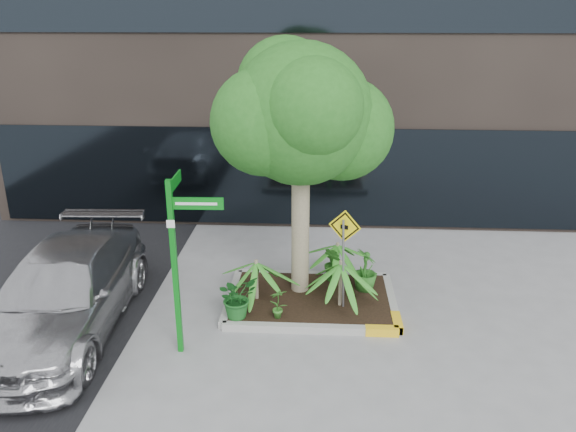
# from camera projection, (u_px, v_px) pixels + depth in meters

# --- Properties ---
(ground) EXTENTS (80.00, 80.00, 0.00)m
(ground) POSITION_uv_depth(u_px,v_px,m) (300.00, 310.00, 10.95)
(ground) COLOR gray
(ground) RESTS_ON ground
(planter) EXTENTS (3.35, 2.36, 0.15)m
(planter) POSITION_uv_depth(u_px,v_px,m) (313.00, 299.00, 11.16)
(planter) COLOR #9E9E99
(planter) RESTS_ON ground
(tree) EXTENTS (3.39, 3.01, 5.09)m
(tree) POSITION_uv_depth(u_px,v_px,m) (301.00, 114.00, 10.26)
(tree) COLOR tan
(tree) RESTS_ON ground
(palm_front) EXTENTS (1.05, 1.05, 1.16)m
(palm_front) POSITION_uv_depth(u_px,v_px,m) (341.00, 264.00, 10.55)
(palm_front) COLOR tan
(palm_front) RESTS_ON ground
(palm_left) EXTENTS (0.93, 0.93, 1.04)m
(palm_left) POSITION_uv_depth(u_px,v_px,m) (256.00, 263.00, 10.83)
(palm_left) COLOR tan
(palm_left) RESTS_ON ground
(palm_back) EXTENTS (0.91, 0.91, 1.01)m
(palm_back) POSITION_uv_depth(u_px,v_px,m) (338.00, 245.00, 11.68)
(palm_back) COLOR tan
(palm_back) RESTS_ON ground
(parked_car) EXTENTS (2.31, 5.21, 1.49)m
(parked_car) POSITION_uv_depth(u_px,v_px,m) (64.00, 292.00, 10.07)
(parked_car) COLOR #A8A8AC
(parked_car) RESTS_ON ground
(shrub_a) EXTENTS (1.03, 1.03, 0.81)m
(shrub_a) POSITION_uv_depth(u_px,v_px,m) (237.00, 297.00, 10.30)
(shrub_a) COLOR #18561D
(shrub_a) RESTS_ON planter
(shrub_b) EXTENTS (0.58, 0.58, 0.87)m
(shrub_b) POSITION_uv_depth(u_px,v_px,m) (366.00, 270.00, 11.30)
(shrub_b) COLOR #25621D
(shrub_b) RESTS_ON planter
(shrub_c) EXTENTS (0.43, 0.43, 0.60)m
(shrub_c) POSITION_uv_depth(u_px,v_px,m) (278.00, 303.00, 10.30)
(shrub_c) COLOR #317123
(shrub_c) RESTS_ON planter
(shrub_d) EXTENTS (0.57, 0.57, 0.78)m
(shrub_d) POSITION_uv_depth(u_px,v_px,m) (333.00, 264.00, 11.67)
(shrub_d) COLOR #215919
(shrub_d) RESTS_ON planter
(street_sign_post) EXTENTS (0.91, 0.90, 3.06)m
(street_sign_post) POSITION_uv_depth(u_px,v_px,m) (178.00, 248.00, 9.05)
(street_sign_post) COLOR #0B7A17
(street_sign_post) RESTS_ON ground
(cattle_sign) EXTENTS (0.58, 0.24, 2.00)m
(cattle_sign) POSITION_uv_depth(u_px,v_px,m) (344.00, 243.00, 10.24)
(cattle_sign) COLOR slate
(cattle_sign) RESTS_ON ground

